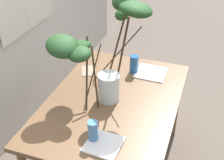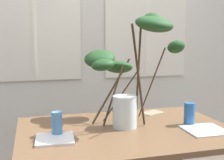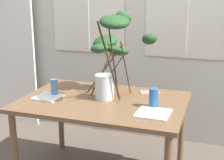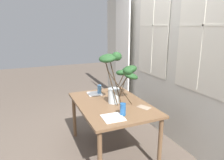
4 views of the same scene
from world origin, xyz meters
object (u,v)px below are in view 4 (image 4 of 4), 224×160
object	(u,v)px
drinking_glass_blue_left	(99,90)
plate_square_right	(113,118)
dining_table	(112,108)
vase_with_branches	(120,75)
plate_square_left	(95,94)
drinking_glass_blue_right	(123,109)

from	to	relation	value
drinking_glass_blue_left	plate_square_right	distance (m)	0.89
dining_table	vase_with_branches	world-z (taller)	vase_with_branches
drinking_glass_blue_left	plate_square_left	distance (m)	0.10
vase_with_branches	drinking_glass_blue_left	size ratio (longest dim) A/B	5.19
drinking_glass_blue_left	drinking_glass_blue_right	size ratio (longest dim) A/B	0.96
drinking_glass_blue_right	plate_square_left	bearing A→B (deg)	-176.03
dining_table	drinking_glass_blue_right	size ratio (longest dim) A/B	8.99
drinking_glass_blue_left	plate_square_right	size ratio (longest dim) A/B	0.59
dining_table	drinking_glass_blue_right	distance (m)	0.45
plate_square_left	plate_square_right	size ratio (longest dim) A/B	0.87
vase_with_branches	drinking_glass_blue_left	world-z (taller)	vase_with_branches
plate_square_left	vase_with_branches	bearing A→B (deg)	23.57
drinking_glass_blue_right	dining_table	bearing A→B (deg)	175.39
vase_with_branches	plate_square_left	xyz separation A→B (m)	(-0.47, -0.21, -0.37)
plate_square_left	drinking_glass_blue_left	bearing A→B (deg)	75.11
vase_with_branches	plate_square_right	distance (m)	0.63
dining_table	plate_square_right	size ratio (longest dim) A/B	5.57
vase_with_branches	dining_table	bearing A→B (deg)	-103.28
drinking_glass_blue_right	plate_square_right	xyz separation A→B (m)	(0.03, -0.14, -0.07)
vase_with_branches	drinking_glass_blue_left	xyz separation A→B (m)	(-0.45, -0.13, -0.31)
dining_table	drinking_glass_blue_left	xyz separation A→B (m)	(-0.43, -0.02, 0.15)
vase_with_branches	plate_square_right	xyz separation A→B (m)	(0.42, -0.28, -0.38)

